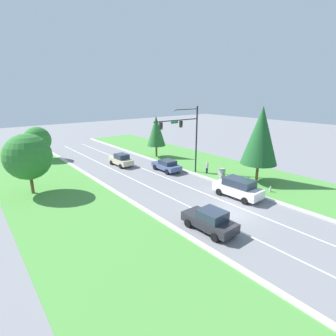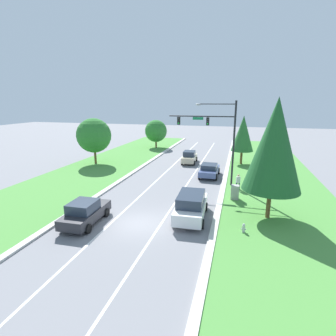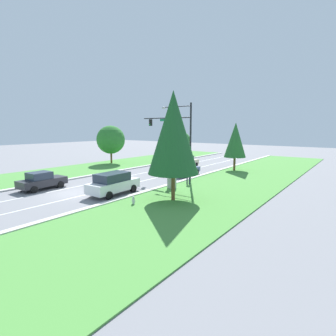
{
  "view_description": "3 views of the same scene",
  "coord_description": "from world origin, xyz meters",
  "px_view_note": "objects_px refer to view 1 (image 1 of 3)",
  "views": [
    {
      "loc": [
        -17.58,
        -13.39,
        10.5
      ],
      "look_at": [
        1.72,
        11.08,
        1.44
      ],
      "focal_mm": 28.0,
      "sensor_mm": 36.0,
      "label": 1
    },
    {
      "loc": [
        6.93,
        -16.35,
        8.7
      ],
      "look_at": [
        -1.13,
        13.13,
        0.91
      ],
      "focal_mm": 28.0,
      "sensor_mm": 36.0,
      "label": 2
    },
    {
      "loc": [
        21.85,
        -13.9,
        6.07
      ],
      "look_at": [
        1.96,
        12.8,
        0.96
      ],
      "focal_mm": 28.0,
      "sensor_mm": 36.0,
      "label": 3
    }
  ],
  "objects_px": {
    "white_suv": "(238,188)",
    "traffic_signal_mast": "(186,131)",
    "utility_cabinet": "(221,174)",
    "oak_far_left_tree": "(28,157)",
    "conifer_near_right_tree": "(261,136)",
    "conifer_far_right_tree": "(156,131)",
    "champagne_sedan": "(121,160)",
    "slate_blue_sedan": "(167,165)",
    "fire_hydrant": "(270,189)",
    "pedestrian": "(207,167)",
    "charcoal_sedan": "(210,220)",
    "oak_near_left_tree": "(37,140)"
  },
  "relations": [
    {
      "from": "pedestrian",
      "to": "conifer_far_right_tree",
      "type": "relative_size",
      "value": 0.25
    },
    {
      "from": "slate_blue_sedan",
      "to": "white_suv",
      "type": "bearing_deg",
      "value": -89.0
    },
    {
      "from": "fire_hydrant",
      "to": "oak_far_left_tree",
      "type": "height_order",
      "value": "oak_far_left_tree"
    },
    {
      "from": "charcoal_sedan",
      "to": "white_suv",
      "type": "relative_size",
      "value": 0.88
    },
    {
      "from": "utility_cabinet",
      "to": "conifer_near_right_tree",
      "type": "height_order",
      "value": "conifer_near_right_tree"
    },
    {
      "from": "white_suv",
      "to": "conifer_near_right_tree",
      "type": "distance_m",
      "value": 7.49
    },
    {
      "from": "slate_blue_sedan",
      "to": "oak_far_left_tree",
      "type": "distance_m",
      "value": 16.91
    },
    {
      "from": "charcoal_sedan",
      "to": "pedestrian",
      "type": "distance_m",
      "value": 14.93
    },
    {
      "from": "fire_hydrant",
      "to": "conifer_near_right_tree",
      "type": "distance_m",
      "value": 6.34
    },
    {
      "from": "slate_blue_sedan",
      "to": "fire_hydrant",
      "type": "distance_m",
      "value": 13.87
    },
    {
      "from": "utility_cabinet",
      "to": "oak_far_left_tree",
      "type": "height_order",
      "value": "oak_far_left_tree"
    },
    {
      "from": "utility_cabinet",
      "to": "conifer_far_right_tree",
      "type": "bearing_deg",
      "value": 88.01
    },
    {
      "from": "slate_blue_sedan",
      "to": "oak_far_left_tree",
      "type": "relative_size",
      "value": 0.7
    },
    {
      "from": "pedestrian",
      "to": "traffic_signal_mast",
      "type": "bearing_deg",
      "value": -42.98
    },
    {
      "from": "charcoal_sedan",
      "to": "fire_hydrant",
      "type": "height_order",
      "value": "charcoal_sedan"
    },
    {
      "from": "champagne_sedan",
      "to": "conifer_near_right_tree",
      "type": "bearing_deg",
      "value": -63.36
    },
    {
      "from": "white_suv",
      "to": "pedestrian",
      "type": "bearing_deg",
      "value": 63.32
    },
    {
      "from": "champagne_sedan",
      "to": "fire_hydrant",
      "type": "distance_m",
      "value": 21.02
    },
    {
      "from": "conifer_far_right_tree",
      "to": "oak_far_left_tree",
      "type": "relative_size",
      "value": 1.06
    },
    {
      "from": "pedestrian",
      "to": "oak_far_left_tree",
      "type": "height_order",
      "value": "oak_far_left_tree"
    },
    {
      "from": "oak_far_left_tree",
      "to": "utility_cabinet",
      "type": "bearing_deg",
      "value": -25.43
    },
    {
      "from": "pedestrian",
      "to": "fire_hydrant",
      "type": "bearing_deg",
      "value": 80.29
    },
    {
      "from": "champagne_sedan",
      "to": "conifer_near_right_tree",
      "type": "distance_m",
      "value": 19.71
    },
    {
      "from": "white_suv",
      "to": "oak_far_left_tree",
      "type": "relative_size",
      "value": 0.79
    },
    {
      "from": "white_suv",
      "to": "conifer_far_right_tree",
      "type": "bearing_deg",
      "value": 76.67
    },
    {
      "from": "white_suv",
      "to": "traffic_signal_mast",
      "type": "bearing_deg",
      "value": 81.91
    },
    {
      "from": "utility_cabinet",
      "to": "pedestrian",
      "type": "bearing_deg",
      "value": 85.15
    },
    {
      "from": "pedestrian",
      "to": "oak_near_left_tree",
      "type": "height_order",
      "value": "oak_near_left_tree"
    },
    {
      "from": "pedestrian",
      "to": "oak_near_left_tree",
      "type": "relative_size",
      "value": 0.32
    },
    {
      "from": "pedestrian",
      "to": "oak_far_left_tree",
      "type": "xyz_separation_m",
      "value": [
        -19.8,
        6.6,
        3.14
      ]
    },
    {
      "from": "champagne_sedan",
      "to": "oak_far_left_tree",
      "type": "distance_m",
      "value": 13.86
    },
    {
      "from": "fire_hydrant",
      "to": "conifer_far_right_tree",
      "type": "xyz_separation_m",
      "value": [
        -0.24,
        20.77,
        4.04
      ]
    },
    {
      "from": "oak_near_left_tree",
      "to": "fire_hydrant",
      "type": "bearing_deg",
      "value": -62.35
    },
    {
      "from": "utility_cabinet",
      "to": "oak_far_left_tree",
      "type": "distance_m",
      "value": 21.93
    },
    {
      "from": "white_suv",
      "to": "pedestrian",
      "type": "relative_size",
      "value": 3.04
    },
    {
      "from": "charcoal_sedan",
      "to": "conifer_near_right_tree",
      "type": "relative_size",
      "value": 0.5
    },
    {
      "from": "traffic_signal_mast",
      "to": "champagne_sedan",
      "type": "height_order",
      "value": "traffic_signal_mast"
    },
    {
      "from": "traffic_signal_mast",
      "to": "conifer_near_right_tree",
      "type": "xyz_separation_m",
      "value": [
        4.81,
        -7.47,
        -0.09
      ]
    },
    {
      "from": "slate_blue_sedan",
      "to": "fire_hydrant",
      "type": "xyz_separation_m",
      "value": [
        3.87,
        -13.31,
        -0.47
      ]
    },
    {
      "from": "charcoal_sedan",
      "to": "oak_far_left_tree",
      "type": "bearing_deg",
      "value": 116.4
    },
    {
      "from": "slate_blue_sedan",
      "to": "pedestrian",
      "type": "xyz_separation_m",
      "value": [
        3.36,
        -4.37,
        0.13
      ]
    },
    {
      "from": "slate_blue_sedan",
      "to": "conifer_near_right_tree",
      "type": "distance_m",
      "value": 12.79
    },
    {
      "from": "conifer_near_right_tree",
      "to": "conifer_far_right_tree",
      "type": "relative_size",
      "value": 1.32
    },
    {
      "from": "traffic_signal_mast",
      "to": "oak_near_left_tree",
      "type": "distance_m",
      "value": 24.36
    },
    {
      "from": "champagne_sedan",
      "to": "conifer_near_right_tree",
      "type": "xyz_separation_m",
      "value": [
        9.25,
        -16.72,
        4.8
      ]
    },
    {
      "from": "utility_cabinet",
      "to": "conifer_far_right_tree",
      "type": "xyz_separation_m",
      "value": [
        0.51,
        14.53,
        3.69
      ]
    },
    {
      "from": "conifer_near_right_tree",
      "to": "conifer_far_right_tree",
      "type": "distance_m",
      "value": 18.0
    },
    {
      "from": "traffic_signal_mast",
      "to": "charcoal_sedan",
      "type": "relative_size",
      "value": 1.94
    },
    {
      "from": "oak_near_left_tree",
      "to": "conifer_near_right_tree",
      "type": "bearing_deg",
      "value": -57.26
    },
    {
      "from": "slate_blue_sedan",
      "to": "conifer_far_right_tree",
      "type": "bearing_deg",
      "value": 65.08
    }
  ]
}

